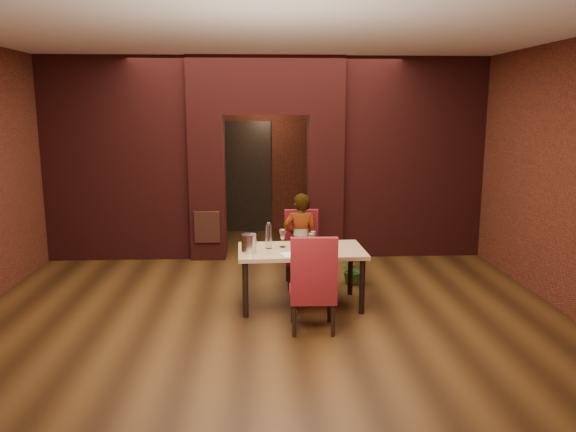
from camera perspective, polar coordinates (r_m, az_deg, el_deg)
The scene contains 24 objects.
floor at distance 7.43m, azimuth -1.92°, elevation -7.96°, with size 8.00×8.00×0.00m, color #432810.
ceiling at distance 7.08m, azimuth -2.10°, elevation 17.36°, with size 7.00×8.00×0.04m, color silver.
wall_back at distance 11.06m, azimuth -2.34°, elevation 6.73°, with size 7.00×0.04×3.20m, color maroon.
wall_front at distance 3.14m, azimuth -0.83°, elevation -3.92°, with size 7.00×0.04×3.20m, color maroon.
wall_right at distance 7.95m, azimuth 24.20°, elevation 4.15°, with size 0.04×8.00×3.20m, color maroon.
pillar_left at distance 9.16m, azimuth -8.15°, elevation 2.93°, with size 0.55×0.55×2.30m, color maroon.
pillar_right at distance 9.18m, azimuth 3.76°, elevation 3.04°, with size 0.55×0.55×2.30m, color maroon.
lintel at distance 9.04m, azimuth -2.27°, elevation 13.09°, with size 2.45×0.55×0.90m, color maroon.
wing_wall_left at distance 9.35m, azimuth -16.92°, elevation 5.50°, with size 2.27×0.35×3.20m, color maroon.
wing_wall_right at distance 9.40m, azimuth 12.42°, elevation 5.75°, with size 2.27×0.35×3.20m, color maroon.
vent_panel at distance 8.97m, azimuth -8.22°, elevation -1.13°, with size 0.40×0.03×0.50m, color brown.
rear_door at distance 11.06m, azimuth -4.39°, elevation 3.84°, with size 0.90×0.08×2.10m, color black.
rear_door_frame at distance 11.02m, azimuth -4.40°, elevation 3.82°, with size 1.02×0.04×2.22m, color black.
dining_table at distance 6.94m, azimuth 1.33°, elevation -6.23°, with size 1.53×0.86×0.72m, color tan.
chair_far at distance 7.67m, azimuth 1.50°, elevation -3.38°, with size 0.47×0.47×1.02m, color maroon.
chair_near at distance 6.15m, azimuth 2.51°, elevation -6.71°, with size 0.49×0.49×1.09m, color maroon.
person_seated at distance 7.59m, azimuth 1.29°, elevation -2.49°, with size 0.47×0.31×1.29m, color white.
wine_glass_a at distance 6.91m, azimuth -0.56°, elevation -2.29°, with size 0.09×0.09×0.22m, color white, non-canonical shape.
wine_glass_b at distance 6.91m, azimuth 2.54°, elevation -2.39°, with size 0.08×0.08×0.20m, color silver, non-canonical shape.
wine_glass_c at distance 6.73m, azimuth 2.32°, elevation -2.69°, with size 0.09×0.09×0.21m, color white, non-canonical shape.
tasting_sheet at distance 6.61m, azimuth 0.66°, elevation -3.88°, with size 0.30×0.22×0.00m, color white.
wine_bucket at distance 6.69m, azimuth -3.99°, elevation -2.77°, with size 0.18×0.18×0.22m, color silver.
water_bottle at distance 6.84m, azimuth -1.98°, elevation -2.02°, with size 0.07×0.07×0.32m, color white.
potted_plant at distance 7.86m, azimuth 6.62°, elevation -5.37°, with size 0.38×0.33×0.42m, color #2D5922.
Camera 1 is at (-0.11, -7.03, 2.40)m, focal length 35.00 mm.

